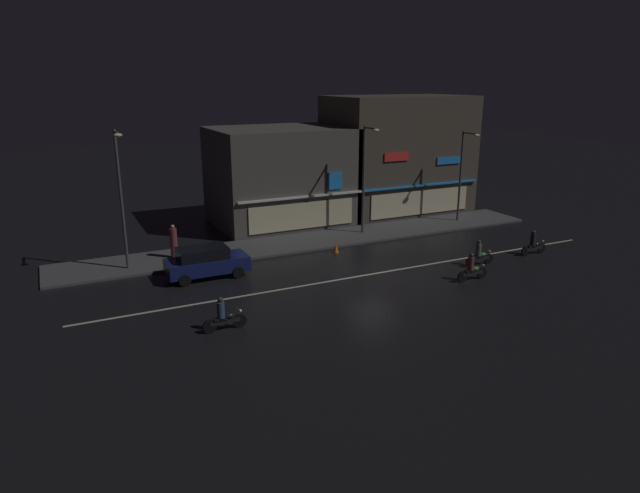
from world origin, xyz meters
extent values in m
plane|color=black|center=(0.00, 0.00, 0.00)|extent=(140.00, 140.00, 0.00)
cube|color=beige|center=(0.00, 0.00, 0.01)|extent=(30.78, 0.16, 0.01)
cube|color=#4C4C4F|center=(0.00, 7.17, 0.07)|extent=(32.40, 3.91, 0.14)
cube|color=#56514C|center=(0.00, 12.86, 3.44)|extent=(9.54, 7.38, 6.88)
cube|color=white|center=(0.00, 9.05, 2.60)|extent=(9.07, 0.24, 0.12)
cube|color=#268CF2|center=(2.48, 9.11, 3.50)|extent=(1.04, 0.08, 1.17)
cube|color=beige|center=(0.00, 9.11, 1.30)|extent=(7.63, 0.06, 1.80)
cube|color=#4C443A|center=(9.72, 12.41, 4.48)|extent=(10.75, 6.47, 8.96)
cube|color=#268CF2|center=(9.72, 9.05, 2.60)|extent=(10.21, 0.24, 0.12)
cube|color=red|center=(7.42, 9.11, 4.85)|extent=(2.01, 0.08, 0.63)
cube|color=#268CF2|center=(12.12, 9.11, 4.30)|extent=(2.14, 0.08, 0.54)
cube|color=beige|center=(9.72, 9.11, 1.30)|extent=(8.60, 0.06, 1.80)
cylinder|color=#47494C|center=(-11.78, 6.48, 3.91)|extent=(0.16, 0.16, 7.55)
cube|color=#47494C|center=(-11.78, 5.78, 7.59)|extent=(0.10, 1.40, 0.10)
ellipsoid|color=#F9E099|center=(-11.78, 5.08, 7.51)|extent=(0.44, 0.32, 0.20)
cylinder|color=#47494C|center=(3.69, 7.34, 3.71)|extent=(0.16, 0.16, 7.13)
cube|color=#47494C|center=(3.69, 6.64, 7.17)|extent=(0.10, 1.40, 0.10)
ellipsoid|color=#F9E099|center=(3.69, 5.94, 7.09)|extent=(0.44, 0.32, 0.20)
cylinder|color=#47494C|center=(11.73, 7.20, 3.39)|extent=(0.16, 0.16, 6.50)
cube|color=#47494C|center=(11.73, 6.50, 6.54)|extent=(0.10, 1.40, 0.10)
ellipsoid|color=#F9E099|center=(11.73, 5.80, 6.46)|extent=(0.44, 0.32, 0.20)
cylinder|color=brown|center=(-9.04, 7.29, 1.02)|extent=(0.42, 0.42, 1.75)
sphere|color=tan|center=(-9.04, 7.29, 2.00)|extent=(0.22, 0.22, 0.22)
cube|color=navy|center=(-8.10, 3.50, 0.69)|extent=(4.30, 1.78, 0.76)
cube|color=black|center=(-8.32, 3.50, 1.37)|extent=(2.58, 1.57, 0.60)
cube|color=#F9F2CC|center=(-5.99, 4.11, 0.79)|extent=(0.08, 0.20, 0.12)
cube|color=#F9F2CC|center=(-5.99, 2.89, 0.79)|extent=(0.08, 0.20, 0.12)
cylinder|color=black|center=(-6.68, 4.39, 0.31)|extent=(0.62, 0.20, 0.62)
cylinder|color=black|center=(-6.68, 2.61, 0.31)|extent=(0.62, 0.20, 0.62)
cylinder|color=black|center=(-9.52, 4.39, 0.31)|extent=(0.62, 0.20, 0.62)
cylinder|color=black|center=(-9.52, 2.61, 0.31)|extent=(0.62, 0.20, 0.62)
cylinder|color=black|center=(4.90, -3.15, 0.30)|extent=(0.60, 0.08, 0.60)
cylinder|color=black|center=(3.60, -3.15, 0.30)|extent=(0.60, 0.10, 0.60)
cube|color=black|center=(4.25, -3.15, 0.40)|extent=(1.30, 0.14, 0.20)
ellipsoid|color=#268C3F|center=(4.45, -3.15, 0.62)|extent=(0.44, 0.26, 0.24)
cube|color=black|center=(4.05, -3.15, 0.55)|extent=(0.56, 0.22, 0.10)
cylinder|color=slate|center=(4.85, -3.15, 0.85)|extent=(0.03, 0.60, 0.03)
sphere|color=white|center=(4.94, -3.15, 0.75)|extent=(0.14, 0.14, 0.14)
cylinder|color=brown|center=(4.10, -3.15, 0.95)|extent=(0.32, 0.32, 0.70)
sphere|color=#333338|center=(4.10, -3.15, 1.41)|extent=(0.22, 0.22, 0.22)
cylinder|color=black|center=(11.31, -1.20, 0.30)|extent=(0.60, 0.08, 0.60)
cylinder|color=black|center=(10.01, -1.20, 0.30)|extent=(0.60, 0.10, 0.60)
cube|color=black|center=(10.66, -1.20, 0.40)|extent=(1.30, 0.14, 0.20)
ellipsoid|color=black|center=(10.86, -1.20, 0.62)|extent=(0.44, 0.26, 0.24)
cube|color=black|center=(10.46, -1.20, 0.55)|extent=(0.56, 0.22, 0.10)
cylinder|color=slate|center=(11.26, -1.20, 0.85)|extent=(0.03, 0.60, 0.03)
sphere|color=white|center=(11.35, -1.20, 0.75)|extent=(0.14, 0.14, 0.14)
cylinder|color=#232328|center=(10.51, -1.20, 0.95)|extent=(0.32, 0.32, 0.70)
sphere|color=#333338|center=(10.51, -1.20, 1.41)|extent=(0.22, 0.22, 0.22)
cylinder|color=black|center=(6.94, -1.39, 0.30)|extent=(0.60, 0.08, 0.60)
cylinder|color=black|center=(5.64, -1.39, 0.30)|extent=(0.60, 0.10, 0.60)
cube|color=black|center=(6.29, -1.39, 0.40)|extent=(1.30, 0.14, 0.20)
ellipsoid|color=#268C3F|center=(6.49, -1.39, 0.62)|extent=(0.44, 0.26, 0.24)
cube|color=black|center=(6.09, -1.39, 0.55)|extent=(0.56, 0.22, 0.10)
cylinder|color=slate|center=(6.89, -1.39, 0.85)|extent=(0.03, 0.60, 0.03)
sphere|color=white|center=(6.98, -1.39, 0.75)|extent=(0.14, 0.14, 0.14)
cylinder|color=#4C664C|center=(6.14, -1.39, 0.95)|extent=(0.32, 0.32, 0.70)
sphere|color=#333338|center=(6.14, -1.39, 1.41)|extent=(0.22, 0.22, 0.22)
cylinder|color=black|center=(-8.58, -3.37, 0.30)|extent=(0.60, 0.08, 0.60)
cylinder|color=black|center=(-9.88, -3.37, 0.30)|extent=(0.60, 0.10, 0.60)
cube|color=black|center=(-9.23, -3.37, 0.40)|extent=(1.30, 0.14, 0.20)
ellipsoid|color=black|center=(-9.03, -3.37, 0.62)|extent=(0.44, 0.26, 0.24)
cube|color=black|center=(-9.43, -3.37, 0.55)|extent=(0.56, 0.22, 0.10)
cylinder|color=slate|center=(-8.63, -3.37, 0.85)|extent=(0.03, 0.60, 0.03)
sphere|color=white|center=(-8.54, -3.37, 0.75)|extent=(0.14, 0.14, 0.14)
cylinder|color=#334766|center=(-9.38, -3.37, 0.95)|extent=(0.32, 0.32, 0.70)
sphere|color=#333338|center=(-9.38, -3.37, 1.41)|extent=(0.22, 0.22, 0.22)
cone|color=orange|center=(0.11, 4.39, 0.28)|extent=(0.36, 0.36, 0.55)
camera|label=1|loc=(-15.18, -24.64, 10.19)|focal=31.56mm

